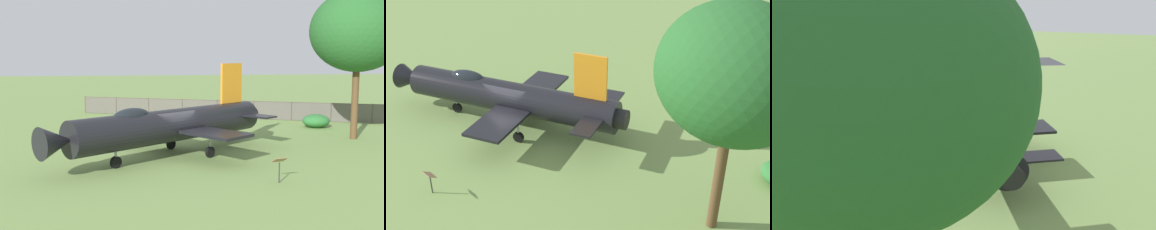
{
  "view_description": "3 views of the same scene",
  "coord_description": "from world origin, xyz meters",
  "views": [
    {
      "loc": [
        24.93,
        -2.62,
        5.56
      ],
      "look_at": [
        -0.52,
        1.12,
        2.21
      ],
      "focal_mm": 43.63,
      "sensor_mm": 36.0,
      "label": 1
    },
    {
      "loc": [
        9.81,
        23.63,
        14.38
      ],
      "look_at": [
        -1.45,
        4.95,
        2.5
      ],
      "focal_mm": 46.88,
      "sensor_mm": 36.0,
      "label": 2
    },
    {
      "loc": [
        -7.62,
        16.99,
        8.51
      ],
      "look_at": [
        1.41,
        -0.66,
        1.83
      ],
      "focal_mm": 30.35,
      "sensor_mm": 36.0,
      "label": 3
    }
  ],
  "objects": [
    {
      "name": "info_plaque",
      "position": [
        5.92,
        4.01,
        0.85
      ],
      "size": [
        0.53,
        0.68,
        1.14
      ],
      "color": "#333333",
      "rests_on": "ground_plane"
    },
    {
      "name": "ground_plane",
      "position": [
        0.0,
        0.0,
        0.0
      ],
      "size": [
        200.0,
        200.0,
        0.0
      ],
      "primitive_type": "plane",
      "color": "#75934C"
    },
    {
      "name": "display_jet",
      "position": [
        0.23,
        -0.31,
        1.77
      ],
      "size": [
        10.8,
        13.02,
        5.03
      ],
      "rotation": [
        0.0,
        0.0,
        5.34
      ],
      "color": "black",
      "rests_on": "ground_plane"
    },
    {
      "name": "shade_tree",
      "position": [
        -3.62,
        12.39,
        7.05
      ],
      "size": [
        5.69,
        6.21,
        9.72
      ],
      "color": "brown",
      "rests_on": "ground_plane"
    }
  ]
}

